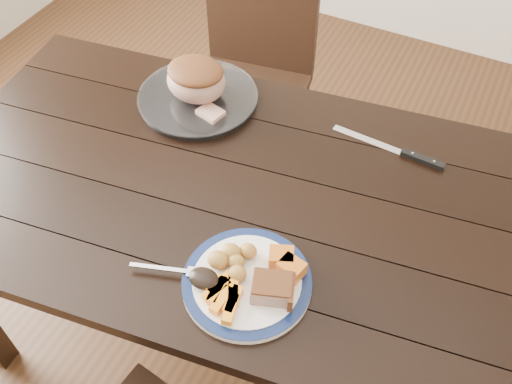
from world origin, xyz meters
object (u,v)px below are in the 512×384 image
at_px(carving_knife, 408,154).
at_px(fork, 174,270).
at_px(serving_platter, 198,99).
at_px(roast_joint, 196,81).
at_px(chair_far, 253,68).
at_px(dinner_plate, 247,283).
at_px(dining_table, 233,211).
at_px(pork_slice, 272,288).

bearing_deg(carving_knife, fork, -117.29).
relative_size(serving_platter, roast_joint, 1.96).
xyz_separation_m(chair_far, serving_platter, (0.06, -0.48, 0.23)).
distance_m(dinner_plate, carving_knife, 0.59).
height_order(dining_table, pork_slice, pork_slice).
distance_m(dining_table, carving_knife, 0.50).
height_order(serving_platter, carving_knife, serving_platter).
relative_size(fork, carving_knife, 0.54).
relative_size(serving_platter, fork, 1.97).
bearing_deg(dinner_plate, serving_platter, 130.10).
xyz_separation_m(dining_table, serving_platter, (-0.25, 0.26, 0.10)).
relative_size(chair_far, fork, 5.34).
relative_size(dining_table, carving_knife, 5.31).
bearing_deg(chair_far, roast_joint, 88.29).
bearing_deg(carving_knife, dinner_plate, -106.66).
bearing_deg(fork, roast_joint, 97.00).
height_order(serving_platter, roast_joint, roast_joint).
height_order(fork, roast_joint, roast_joint).
height_order(dinner_plate, serving_platter, serving_platter).
bearing_deg(dining_table, serving_platter, 134.08).
bearing_deg(fork, carving_knife, 40.57).
bearing_deg(fork, dining_table, 73.09).
bearing_deg(dinner_plate, pork_slice, -4.76).
relative_size(dinner_plate, carving_knife, 0.91).
xyz_separation_m(dining_table, chair_far, (-0.31, 0.74, -0.13)).
distance_m(pork_slice, carving_knife, 0.58).
xyz_separation_m(dinner_plate, serving_platter, (-0.42, 0.49, 0.00)).
height_order(chair_far, pork_slice, chair_far).
height_order(dinner_plate, roast_joint, roast_joint).
bearing_deg(serving_platter, chair_far, 97.37).
bearing_deg(roast_joint, dining_table, -45.92).
bearing_deg(pork_slice, chair_far, 119.03).
bearing_deg(roast_joint, chair_far, 97.37).
bearing_deg(roast_joint, serving_platter, 0.00).
bearing_deg(pork_slice, serving_platter, 133.90).
bearing_deg(pork_slice, dining_table, 133.70).
xyz_separation_m(chair_far, pork_slice, (0.54, -0.98, 0.27)).
height_order(chair_far, dinner_plate, chair_far).
xyz_separation_m(dining_table, dinner_plate, (0.16, -0.23, 0.10)).
bearing_deg(pork_slice, carving_knife, 75.79).
bearing_deg(dinner_plate, carving_knife, 69.57).
xyz_separation_m(roast_joint, carving_knife, (0.62, 0.06, -0.07)).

